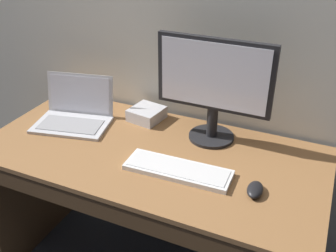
{
  "coord_description": "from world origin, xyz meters",
  "views": [
    {
      "loc": [
        0.64,
        -1.25,
        1.67
      ],
      "look_at": [
        0.08,
        0.0,
        0.9
      ],
      "focal_mm": 41.73,
      "sensor_mm": 36.0,
      "label": 1
    }
  ],
  "objects": [
    {
      "name": "external_monitor",
      "position": [
        0.2,
        0.2,
        1.03
      ],
      "size": [
        0.5,
        0.2,
        0.46
      ],
      "color": "black",
      "rests_on": "desk"
    },
    {
      "name": "wired_keyboard",
      "position": [
        0.17,
        -0.09,
        0.77
      ],
      "size": [
        0.43,
        0.15,
        0.02
      ],
      "color": "white",
      "rests_on": "desk"
    },
    {
      "name": "laptop_silver",
      "position": [
        -0.45,
        0.07,
        0.8
      ],
      "size": [
        0.39,
        0.33,
        0.21
      ],
      "color": "silver",
      "rests_on": "desk"
    },
    {
      "name": "desk",
      "position": [
        0.0,
        -0.02,
        0.51
      ],
      "size": [
        1.46,
        0.7,
        0.76
      ],
      "color": "olive",
      "rests_on": "ground"
    },
    {
      "name": "external_drive_box",
      "position": [
        -0.15,
        0.25,
        0.79
      ],
      "size": [
        0.17,
        0.17,
        0.06
      ],
      "primitive_type": "cube",
      "rotation": [
        0.0,
        0.0,
        -0.15
      ],
      "color": "silver",
      "rests_on": "desk"
    },
    {
      "name": "computer_mouse",
      "position": [
        0.47,
        -0.1,
        0.78
      ],
      "size": [
        0.06,
        0.1,
        0.03
      ],
      "primitive_type": "ellipsoid",
      "rotation": [
        0.0,
        0.0,
        0.07
      ],
      "color": "black",
      "rests_on": "desk"
    }
  ]
}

